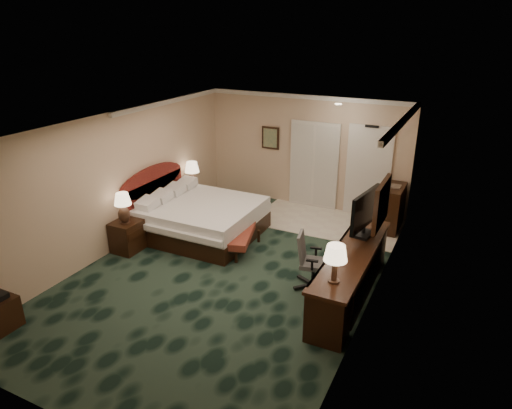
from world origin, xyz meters
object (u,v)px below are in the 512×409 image
at_px(tv, 365,214).
at_px(minibar, 390,208).
at_px(nightstand_near, 128,236).
at_px(lamp_near, 123,208).
at_px(nightstand_far, 195,198).
at_px(desk, 351,275).
at_px(bed_bench, 241,241).
at_px(bed, 203,219).
at_px(lamp_far, 192,175).
at_px(desk_chair, 314,261).

bearing_deg(tv, minibar, 98.91).
relative_size(nightstand_near, lamp_near, 1.01).
xyz_separation_m(nightstand_near, lamp_near, (0.03, -0.05, 0.62)).
height_order(nightstand_far, desk, desk).
bearing_deg(bed_bench, nightstand_far, 127.84).
relative_size(bed, nightstand_far, 4.13).
height_order(lamp_far, desk, lamp_far).
bearing_deg(minibar, tv, -90.69).
height_order(tv, minibar, tv).
xyz_separation_m(nightstand_near, desk, (4.40, 0.29, 0.11)).
xyz_separation_m(lamp_near, bed_bench, (1.99, 1.04, -0.73)).
height_order(bed, desk, desk).
distance_m(bed, tv, 3.58).
relative_size(nightstand_near, tv, 0.60).
height_order(lamp_far, tv, tv).
distance_m(lamp_near, minibar, 5.57).
distance_m(bed, desk, 3.60).
bearing_deg(nightstand_far, desk, -26.02).
bearing_deg(lamp_near, desk, 4.47).
bearing_deg(desk, nightstand_near, -176.22).
xyz_separation_m(desk, tv, (-0.00, 0.69, 0.82)).
height_order(bed, bed_bench, bed).
distance_m(lamp_far, bed_bench, 2.58).
height_order(lamp_far, bed_bench, lamp_far).
distance_m(desk_chair, minibar, 3.09).
bearing_deg(bed, bed_bench, -15.56).
xyz_separation_m(nightstand_far, desk_chair, (3.79, -2.13, 0.22)).
xyz_separation_m(bed_bench, minibar, (2.41, 2.36, 0.29)).
bearing_deg(minibar, bed, -149.40).
xyz_separation_m(tv, desk_chair, (-0.64, -0.65, -0.74)).
relative_size(nightstand_far, minibar, 0.55).
distance_m(nightstand_near, lamp_far, 2.46).
distance_m(nightstand_far, lamp_far, 0.60).
relative_size(bed_bench, tv, 1.15).
relative_size(lamp_near, tv, 0.60).
height_order(lamp_near, lamp_far, lamp_near).
bearing_deg(nightstand_near, desk_chair, 5.00).
height_order(lamp_near, desk_chair, lamp_near).
xyz_separation_m(nightstand_far, minibar, (4.46, 0.89, 0.22)).
bearing_deg(desk_chair, tv, 33.96).
relative_size(lamp_far, minibar, 0.67).
xyz_separation_m(lamp_near, minibar, (4.40, 3.39, -0.44)).
xyz_separation_m(nightstand_far, bed_bench, (2.04, -1.47, -0.07)).
bearing_deg(desk, lamp_far, 154.56).
bearing_deg(bed_bench, tv, -16.74).
bearing_deg(lamp_far, minibar, 11.92).
xyz_separation_m(desk_chair, minibar, (0.67, 3.01, -0.00)).
bearing_deg(nightstand_far, lamp_far, -95.55).
distance_m(desk, minibar, 3.05).
xyz_separation_m(nightstand_far, lamp_near, (0.06, -2.51, 0.66)).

